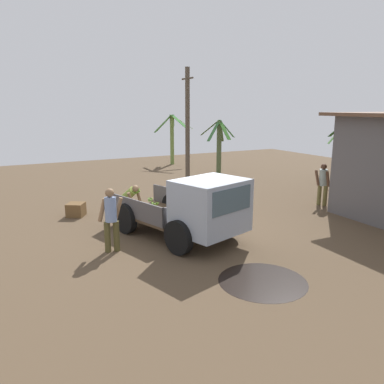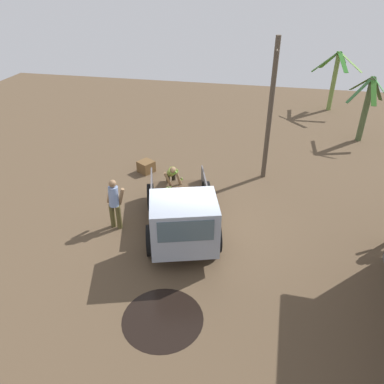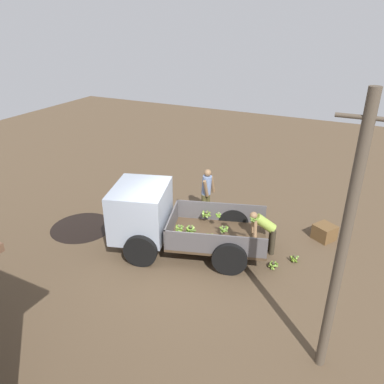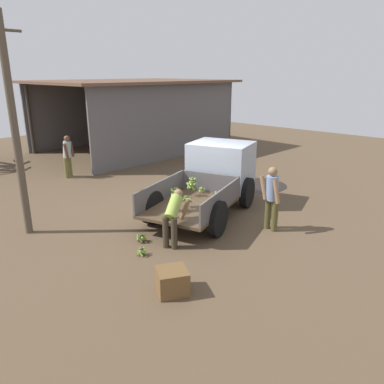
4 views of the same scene
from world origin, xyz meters
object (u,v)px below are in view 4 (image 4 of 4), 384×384
at_px(person_worker_loading, 173,214).
at_px(banana_bunch_on_ground_1, 141,237).
at_px(person_bystander_near_shed, 68,154).
at_px(wooden_crate_0, 172,281).
at_px(cargo_truck, 216,173).
at_px(person_foreground_visitor, 272,196).
at_px(banana_bunch_on_ground_0, 142,251).
at_px(utility_pole, 14,128).

xyz_separation_m(person_worker_loading, banana_bunch_on_ground_1, (-0.47, 0.67, -0.66)).
xyz_separation_m(person_bystander_near_shed, wooden_crate_0, (-3.01, -9.01, -0.70)).
height_order(cargo_truck, person_bystander_near_shed, cargo_truck).
bearing_deg(person_bystander_near_shed, cargo_truck, -13.10).
bearing_deg(person_foreground_visitor, person_bystander_near_shed, -74.76).
bearing_deg(person_foreground_visitor, banana_bunch_on_ground_0, -13.24).
xyz_separation_m(cargo_truck, utility_pole, (-5.07, 2.23, 1.73)).
bearing_deg(person_bystander_near_shed, banana_bunch_on_ground_1, -42.01).
distance_m(person_worker_loading, wooden_crate_0, 2.20).
distance_m(banana_bunch_on_ground_0, banana_bunch_on_ground_1, 0.73).
bearing_deg(cargo_truck, wooden_crate_0, -166.58).
height_order(person_worker_loading, banana_bunch_on_ground_0, person_worker_loading).
height_order(utility_pole, person_worker_loading, utility_pole).
relative_size(cargo_truck, wooden_crate_0, 8.28).
bearing_deg(banana_bunch_on_ground_1, wooden_crate_0, -115.65).
xyz_separation_m(person_bystander_near_shed, banana_bunch_on_ground_1, (-1.96, -6.83, -0.82)).
relative_size(cargo_truck, utility_pole, 0.87).
relative_size(utility_pole, person_worker_loading, 4.12).
relative_size(banana_bunch_on_ground_0, banana_bunch_on_ground_1, 0.86).
height_order(banana_bunch_on_ground_0, banana_bunch_on_ground_1, banana_bunch_on_ground_1).
bearing_deg(banana_bunch_on_ground_1, cargo_truck, 7.05).
distance_m(utility_pole, wooden_crate_0, 5.48).
distance_m(person_worker_loading, banana_bunch_on_ground_1, 1.06).
xyz_separation_m(person_bystander_near_shed, banana_bunch_on_ground_0, (-2.43, -7.40, -0.83)).
relative_size(person_bystander_near_shed, wooden_crate_0, 2.96).
height_order(cargo_truck, utility_pole, utility_pole).
bearing_deg(banana_bunch_on_ground_1, utility_pole, 121.71).
height_order(cargo_truck, wooden_crate_0, cargo_truck).
xyz_separation_m(person_foreground_visitor, banana_bunch_on_ground_1, (-2.86, 1.95, -0.85)).
xyz_separation_m(banana_bunch_on_ground_1, wooden_crate_0, (-1.04, -2.18, 0.12)).
relative_size(utility_pole, wooden_crate_0, 9.47).
relative_size(person_foreground_visitor, person_bystander_near_shed, 1.03).
xyz_separation_m(person_worker_loading, wooden_crate_0, (-1.52, -1.50, -0.54)).
relative_size(cargo_truck, person_bystander_near_shed, 2.80).
height_order(banana_bunch_on_ground_1, wooden_crate_0, wooden_crate_0).
height_order(person_bystander_near_shed, wooden_crate_0, person_bystander_near_shed).
relative_size(person_bystander_near_shed, banana_bunch_on_ground_1, 5.84).
bearing_deg(cargo_truck, banana_bunch_on_ground_0, 177.52).
bearing_deg(wooden_crate_0, utility_pole, 97.01).
bearing_deg(person_worker_loading, cargo_truck, -3.69).
bearing_deg(person_worker_loading, banana_bunch_on_ground_1, 101.03).
xyz_separation_m(cargo_truck, banana_bunch_on_ground_1, (-3.43, -0.42, -0.91)).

